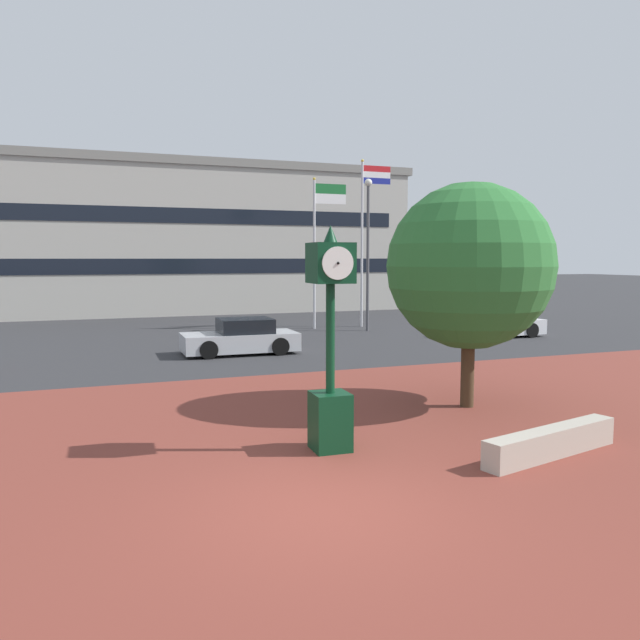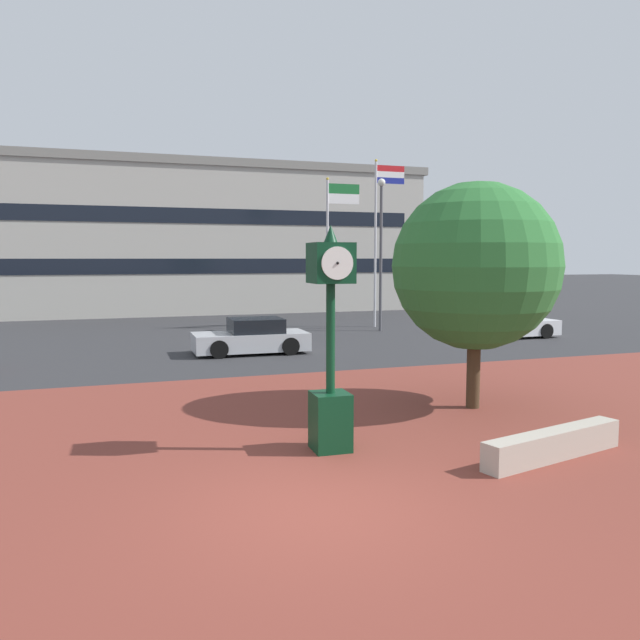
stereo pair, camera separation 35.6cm
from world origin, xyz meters
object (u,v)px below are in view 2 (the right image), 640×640
at_px(street_lamp_post, 381,239).
at_px(plaza_tree, 481,270).
at_px(car_street_near, 252,338).
at_px(flagpole_secondary, 379,229).
at_px(civic_building, 201,240).
at_px(car_street_mid, 510,325).
at_px(flagpole_primary, 332,238).
at_px(street_clock, 331,347).

bearing_deg(street_lamp_post, plaza_tree, -105.72).
distance_m(plaza_tree, car_street_near, 10.64).
xyz_separation_m(flagpole_secondary, civic_building, (-6.66, 14.77, -0.18)).
xyz_separation_m(car_street_mid, flagpole_secondary, (-3.65, 5.89, 4.32)).
relative_size(plaza_tree, civic_building, 0.18).
height_order(plaza_tree, civic_building, civic_building).
distance_m(car_street_near, flagpole_primary, 9.56).
height_order(plaza_tree, car_street_mid, plaza_tree).
height_order(car_street_near, street_lamp_post, street_lamp_post).
height_order(flagpole_primary, flagpole_secondary, flagpole_secondary).
relative_size(car_street_near, street_lamp_post, 0.58).
distance_m(plaza_tree, car_street_mid, 13.89).
xyz_separation_m(civic_building, street_lamp_post, (6.01, -16.51, -0.39)).
xyz_separation_m(car_street_mid, flagpole_primary, (-6.14, 5.89, 3.86)).
bearing_deg(street_lamp_post, car_street_mid, -43.90).
relative_size(street_clock, flagpole_primary, 0.55).
height_order(civic_building, street_lamp_post, civic_building).
height_order(car_street_mid, flagpole_primary, flagpole_primary).
bearing_deg(flagpole_primary, street_lamp_post, -43.60).
xyz_separation_m(flagpole_primary, flagpole_secondary, (2.48, -0.00, 0.46)).
xyz_separation_m(car_street_mid, street_lamp_post, (-4.30, 4.14, 3.76)).
bearing_deg(street_clock, civic_building, 87.43).
bearing_deg(car_street_mid, civic_building, 25.03).
height_order(plaza_tree, flagpole_primary, flagpole_primary).
bearing_deg(car_street_near, flagpole_secondary, -48.76).
height_order(plaza_tree, car_street_near, plaza_tree).
distance_m(street_clock, flagpole_primary, 20.04).
bearing_deg(car_street_mid, street_lamp_post, 44.59).
relative_size(car_street_mid, street_lamp_post, 0.60).
bearing_deg(flagpole_secondary, plaza_tree, -106.22).
relative_size(street_clock, street_lamp_post, 0.57).
xyz_separation_m(street_clock, flagpole_primary, (6.77, 18.69, 2.55)).
distance_m(street_clock, civic_building, 33.68).
bearing_deg(street_clock, car_street_near, 85.95).
relative_size(car_street_mid, flagpole_primary, 0.58).
distance_m(plaza_tree, flagpole_primary, 16.78).
distance_m(flagpole_secondary, civic_building, 16.20).
bearing_deg(plaza_tree, flagpole_primary, 81.97).
height_order(street_clock, plaza_tree, plaza_tree).
xyz_separation_m(street_clock, flagpole_secondary, (9.25, 18.69, 3.01)).
bearing_deg(plaza_tree, street_lamp_post, 74.28).
height_order(flagpole_primary, street_lamp_post, flagpole_primary).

